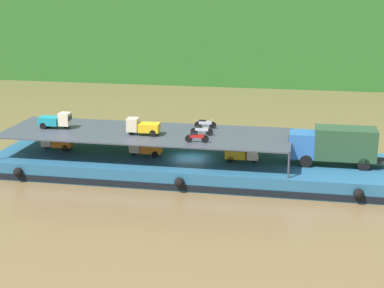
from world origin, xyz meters
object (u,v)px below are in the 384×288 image
Objects in this scene: mini_truck_upper_stern at (56,120)px; motorcycle_upper_stbd at (205,124)px; mini_truck_lower_stern at (57,142)px; covered_lorry at (335,145)px; mini_truck_lower_aft at (145,147)px; mini_truck_upper_mid at (143,127)px; cargo_barge at (190,166)px; motorcycle_upper_port at (197,137)px; motorcycle_upper_centre at (202,130)px; mini_truck_lower_mid at (243,153)px.

mini_truck_upper_stern is 1.45× the size of motorcycle_upper_stbd.
motorcycle_upper_stbd is at bearing 8.66° from mini_truck_lower_stern.
motorcycle_upper_stbd reaches higher than mini_truck_lower_stern.
mini_truck_lower_aft is at bearing -179.28° from covered_lorry.
mini_truck_upper_mid is at bearing -7.89° from mini_truck_lower_stern.
mini_truck_lower_stern is at bearing 172.11° from mini_truck_upper_mid.
mini_truck_upper_stern reaches higher than mini_truck_lower_stern.
motorcycle_upper_port reaches higher than cargo_barge.
covered_lorry is 4.13× the size of motorcycle_upper_centre.
mini_truck_upper_stern is 1.00× the size of mini_truck_upper_mid.
covered_lorry is 2.85× the size of mini_truck_lower_stern.
mini_truck_lower_mid is at bearing -1.15° from mini_truck_upper_stern.
mini_truck_upper_mid is at bearing -146.78° from motorcycle_upper_stbd.
mini_truck_lower_mid reaches higher than cargo_barge.
mini_truck_upper_mid is at bearing -5.75° from mini_truck_upper_stern.
covered_lorry is at bearing 3.35° from mini_truck_upper_mid.
motorcycle_upper_port and motorcycle_upper_stbd have the same top height.
mini_truck_lower_mid is (4.42, -0.24, 1.44)m from cargo_barge.
mini_truck_lower_aft is at bearing 154.38° from motorcycle_upper_port.
motorcycle_upper_port is (12.86, -2.42, -0.26)m from mini_truck_upper_stern.
mini_truck_lower_stern is 8.16m from mini_truck_lower_aft.
mini_truck_lower_stern is 0.99× the size of mini_truck_lower_mid.
mini_truck_upper_stern reaches higher than mini_truck_lower_aft.
mini_truck_lower_mid is at bearing -4.33° from motorcycle_upper_centre.
mini_truck_lower_mid is at bearing 3.28° from mini_truck_upper_mid.
motorcycle_upper_port is (13.03, -2.75, 1.74)m from mini_truck_lower_stern.
mini_truck_upper_stern reaches higher than cargo_barge.
mini_truck_lower_aft is 5.59m from motorcycle_upper_stbd.
covered_lorry is at bearing 0.72° from mini_truck_lower_aft.
mini_truck_lower_stern is 13.16m from motorcycle_upper_stbd.
covered_lorry is at bearing 13.21° from motorcycle_upper_port.
motorcycle_upper_centre is (-10.81, -0.17, 0.74)m from covered_lorry.
mini_truck_lower_mid is 4.41m from motorcycle_upper_port.
mini_truck_upper_mid is 1.46× the size of motorcycle_upper_centre.
motorcycle_upper_centre is 1.00× the size of motorcycle_upper_stbd.
mini_truck_lower_mid is at bearing -1.66° from mini_truck_lower_aft.
mini_truck_lower_mid is at bearing -3.09° from cargo_barge.
cargo_barge is 17.62× the size of motorcycle_upper_port.
motorcycle_upper_port is at bearing -10.67° from mini_truck_upper_stern.
mini_truck_lower_mid is 1.46× the size of motorcycle_upper_centre.
mini_truck_lower_aft is 0.99× the size of mini_truck_lower_mid.
mini_truck_lower_mid is at bearing -36.03° from motorcycle_upper_stbd.
cargo_barge is 4.06m from motorcycle_upper_port.
motorcycle_upper_stbd is (12.73, 2.29, -0.26)m from mini_truck_upper_stern.
mini_truck_upper_stern is at bearing 178.85° from mini_truck_lower_mid.
motorcycle_upper_stbd is (12.90, 1.96, 1.74)m from mini_truck_lower_stern.
mini_truck_lower_aft is (8.15, -0.41, 0.00)m from mini_truck_lower_stern.
motorcycle_upper_stbd is at bearing 92.66° from motorcycle_upper_centre.
covered_lorry reaches higher than mini_truck_lower_mid.
mini_truck_upper_mid reaches higher than covered_lorry.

